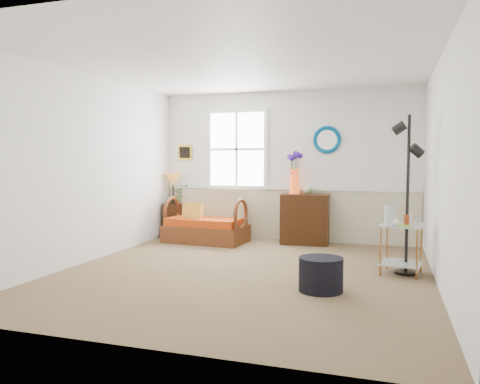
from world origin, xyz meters
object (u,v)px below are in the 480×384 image
(lamp_stand, at_px, (174,220))
(floor_lamp, at_px, (408,195))
(cabinet, at_px, (305,219))
(ottoman, at_px, (321,274))
(side_table, at_px, (401,249))
(loveseat, at_px, (206,216))

(lamp_stand, xyz_separation_m, floor_lamp, (3.98, -1.72, 0.67))
(cabinet, bearing_deg, ottoman, -79.95)
(side_table, relative_size, floor_lamp, 0.32)
(loveseat, xyz_separation_m, ottoman, (2.31, -2.44, -0.26))
(loveseat, distance_m, cabinet, 1.69)
(loveseat, relative_size, floor_lamp, 0.70)
(cabinet, bearing_deg, loveseat, -170.35)
(side_table, distance_m, floor_lamp, 0.67)
(lamp_stand, height_order, side_table, lamp_stand)
(cabinet, xyz_separation_m, ottoman, (0.66, -2.81, -0.24))
(side_table, relative_size, ottoman, 1.31)
(cabinet, xyz_separation_m, floor_lamp, (1.55, -1.72, 0.56))
(side_table, bearing_deg, cabinet, 130.17)
(loveseat, bearing_deg, lamp_stand, 158.45)
(loveseat, relative_size, ottoman, 2.87)
(side_table, bearing_deg, ottoman, -128.74)
(ottoman, bearing_deg, lamp_stand, 137.56)
(side_table, bearing_deg, floor_lamp, 41.53)
(lamp_stand, distance_m, ottoman, 4.18)
(loveseat, xyz_separation_m, lamp_stand, (-0.78, 0.38, -0.13))
(side_table, bearing_deg, loveseat, 156.06)
(loveseat, height_order, ottoman, loveseat)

